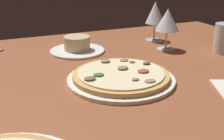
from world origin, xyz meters
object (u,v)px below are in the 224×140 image
object	(u,v)px
wine_glass_far	(167,21)
wine_glass_near	(155,14)
ramekin_on_saucer	(77,46)
water_glass	(224,40)
pizza_main	(121,77)

from	to	relation	value
wine_glass_far	wine_glass_near	xyz separation A→B (cm)	(2.67, 12.70, 0.29)
ramekin_on_saucer	wine_glass_far	world-z (taller)	wine_glass_far
wine_glass_far	water_glass	size ratio (longest dim) A/B	1.44
pizza_main	water_glass	bearing A→B (deg)	12.15
ramekin_on_saucer	wine_glass_far	xyz separation A→B (cm)	(29.97, -9.96, 8.36)
wine_glass_far	water_glass	xyz separation A→B (cm)	(16.39, -10.81, -5.99)
pizza_main	ramekin_on_saucer	bearing A→B (deg)	95.56
pizza_main	ramekin_on_saucer	size ratio (longest dim) A/B	1.51
pizza_main	wine_glass_near	distance (cm)	45.29
water_glass	pizza_main	bearing A→B (deg)	-167.85
pizza_main	ramekin_on_saucer	world-z (taller)	ramekin_on_saucer
wine_glass_near	pizza_main	bearing A→B (deg)	-132.12
wine_glass_near	water_glass	distance (cm)	27.93
pizza_main	wine_glass_far	world-z (taller)	wine_glass_far
water_glass	wine_glass_near	bearing A→B (deg)	120.25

